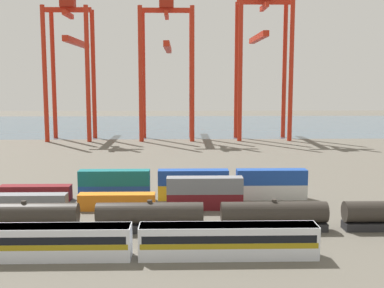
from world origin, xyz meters
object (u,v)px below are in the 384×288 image
(passenger_train, at_px, (135,240))
(shipping_container_3, at_px, (205,201))
(gantry_crane_west, at_px, (71,56))
(gantry_crane_east, at_px, (262,52))
(freight_tank_row, at_px, (212,216))
(gantry_crane_central, at_px, (167,56))

(passenger_train, xyz_separation_m, shipping_container_3, (9.11, 21.23, -0.84))
(gantry_crane_west, bearing_deg, gantry_crane_east, -0.57)
(freight_tank_row, height_order, gantry_crane_west, gantry_crane_west)
(passenger_train, distance_m, gantry_crane_west, 123.52)
(freight_tank_row, bearing_deg, passenger_train, -133.78)
(gantry_crane_west, height_order, gantry_crane_central, gantry_crane_west)
(shipping_container_3, xyz_separation_m, gantry_crane_east, (24.75, 94.25, 29.10))
(shipping_container_3, xyz_separation_m, gantry_crane_west, (-41.56, 94.90, 27.64))
(passenger_train, relative_size, gantry_crane_west, 0.88)
(passenger_train, xyz_separation_m, gantry_crane_east, (33.86, 115.47, 28.26))
(gantry_crane_west, relative_size, gantry_crane_east, 0.94)
(freight_tank_row, height_order, gantry_crane_central, gantry_crane_central)
(gantry_crane_west, bearing_deg, gantry_crane_central, 0.91)
(shipping_container_3, bearing_deg, passenger_train, -113.23)
(shipping_container_3, bearing_deg, gantry_crane_east, 75.29)
(gantry_crane_west, xyz_separation_m, gantry_crane_central, (33.15, 0.52, -0.17))
(gantry_crane_east, bearing_deg, passenger_train, -106.34)
(shipping_container_3, bearing_deg, gantry_crane_central, 95.03)
(shipping_container_3, distance_m, gantry_crane_west, 107.23)
(freight_tank_row, bearing_deg, gantry_crane_west, 111.58)
(passenger_train, distance_m, freight_tank_row, 13.80)
(gantry_crane_central, distance_m, gantry_crane_east, 33.21)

